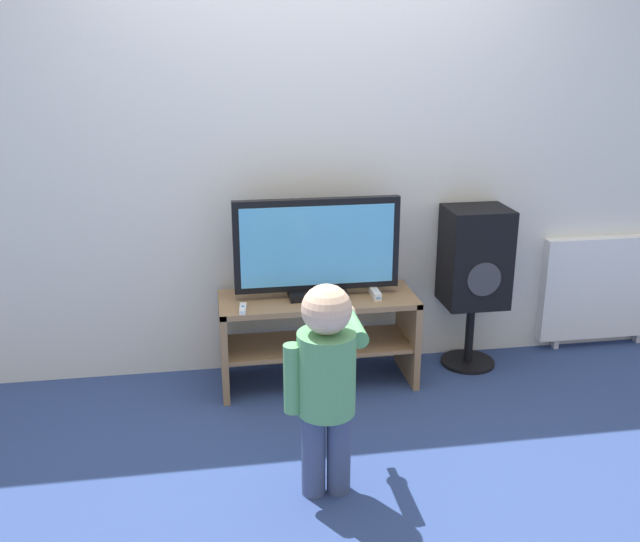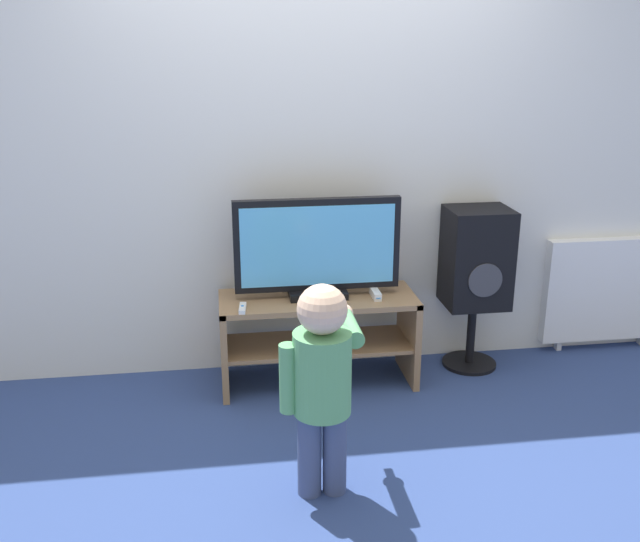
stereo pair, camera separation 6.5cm
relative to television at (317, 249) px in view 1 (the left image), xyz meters
name	(u,v)px [view 1 (the left image)]	position (x,y,z in m)	size (l,w,h in m)	color
ground_plane	(324,398)	(0.00, -0.23, -0.78)	(16.00, 16.00, 0.00)	navy
wall_back	(309,145)	(0.00, 0.27, 0.52)	(10.00, 0.06, 2.60)	silver
tv_stand	(318,326)	(0.00, -0.02, -0.44)	(1.08, 0.41, 0.51)	#93704C
television	(317,249)	(0.00, 0.00, 0.00)	(0.90, 0.20, 0.55)	black
game_console	(375,293)	(0.31, -0.06, -0.25)	(0.04, 0.16, 0.04)	white
remote_primary	(243,309)	(-0.42, -0.16, -0.26)	(0.05, 0.13, 0.03)	white
remote_secondary	(310,304)	(-0.06, -0.15, -0.26)	(0.07, 0.13, 0.03)	white
child	(327,373)	(-0.12, -1.04, -0.22)	(0.36, 0.52, 0.95)	#3F4C72
speaker_tower	(475,261)	(0.93, 0.06, -0.14)	(0.35, 0.32, 0.96)	black
radiator	(603,288)	(1.83, 0.20, -0.40)	(0.81, 0.08, 0.71)	white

